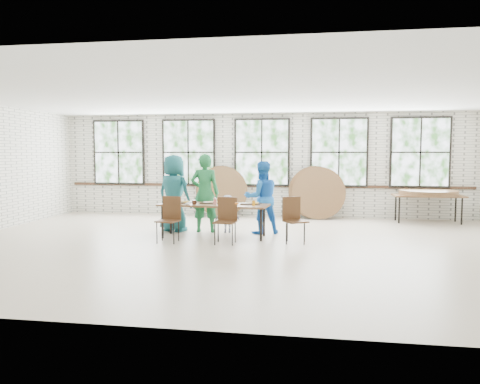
% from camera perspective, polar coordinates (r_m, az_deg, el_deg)
% --- Properties ---
extents(room, '(12.00, 12.00, 12.00)m').
position_cam_1_polar(room, '(13.66, 2.68, 4.66)').
color(room, '#C2B09A').
rests_on(room, ground).
extents(dining_table, '(2.46, 1.01, 0.74)m').
position_cam_1_polar(dining_table, '(10.29, -3.22, -1.75)').
color(dining_table, brown).
rests_on(dining_table, ground).
extents(chair_near_left, '(0.48, 0.47, 0.95)m').
position_cam_1_polar(chair_near_left, '(9.89, -8.55, -2.82)').
color(chair_near_left, '#4B2E19').
rests_on(chair_near_left, ground).
extents(chair_near_right, '(0.45, 0.44, 0.95)m').
position_cam_1_polar(chair_near_right, '(9.64, -1.67, -2.97)').
color(chair_near_right, '#4B2E19').
rests_on(chair_near_right, ground).
extents(chair_spare, '(0.57, 0.56, 0.95)m').
position_cam_1_polar(chair_spare, '(9.78, 6.54, -2.89)').
color(chair_spare, '#4B2E19').
rests_on(chair_spare, ground).
extents(adult_teal, '(1.03, 0.84, 1.82)m').
position_cam_1_polar(adult_teal, '(11.17, -8.05, -0.14)').
color(adult_teal, '#1C6B60').
rests_on(adult_teal, ground).
extents(adult_green, '(0.70, 0.49, 1.84)m').
position_cam_1_polar(adult_green, '(10.98, -4.30, -0.13)').
color(adult_green, '#1D6F39').
rests_on(adult_green, ground).
extents(toddler, '(0.63, 0.45, 0.88)m').
position_cam_1_polar(toddler, '(10.92, -1.54, -2.68)').
color(toddler, '#14213F').
rests_on(toddler, ground).
extents(adult_blue, '(0.99, 0.89, 1.67)m').
position_cam_1_polar(adult_blue, '(10.75, 2.66, -0.68)').
color(adult_blue, blue).
rests_on(adult_blue, ground).
extents(storage_table, '(1.82, 0.80, 0.74)m').
position_cam_1_polar(storage_table, '(13.43, 21.96, -0.57)').
color(storage_table, brown).
rests_on(storage_table, ground).
extents(tabletop_clutter, '(2.02, 0.64, 0.11)m').
position_cam_1_polar(tabletop_clutter, '(10.23, -2.67, -1.36)').
color(tabletop_clutter, black).
rests_on(tabletop_clutter, dining_table).
extents(round_tops_stacked, '(1.50, 1.50, 0.13)m').
position_cam_1_polar(round_tops_stacked, '(13.42, 21.97, -0.06)').
color(round_tops_stacked, brown).
rests_on(round_tops_stacked, storage_table).
extents(round_tops_leaning, '(4.32, 0.45, 1.49)m').
position_cam_1_polar(round_tops_leaning, '(13.42, 3.48, -0.02)').
color(round_tops_leaning, brown).
rests_on(round_tops_leaning, ground).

